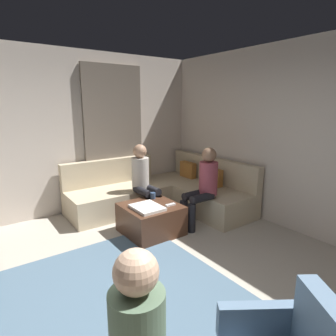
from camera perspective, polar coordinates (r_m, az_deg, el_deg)
ground_plane at (r=2.81m, az=-8.69°, el=-29.47°), size 6.00×6.00×0.10m
wall_back at (r=4.30m, az=28.05°, el=4.86°), size 6.00×0.12×2.70m
wall_left at (r=4.93m, az=-25.23°, el=5.96°), size 0.12×6.00×2.70m
curtain_panel at (r=5.24m, az=-10.79°, el=6.19°), size 0.06×1.10×2.50m
area_rug at (r=2.94m, az=-8.79°, el=-25.74°), size 2.60×2.20×0.01m
sectional_couch at (r=5.08m, az=-0.71°, el=-5.00°), size 2.10×2.55×0.87m
ottoman at (r=4.16m, az=-3.47°, el=-10.17°), size 0.76×0.76×0.42m
folded_blanket at (r=3.94m, az=-4.21°, el=-7.94°), size 0.44×0.36×0.04m
coffee_mug at (r=4.34m, az=-3.06°, el=-5.57°), size 0.08×0.08×0.10m
game_remote at (r=4.06m, az=0.51°, el=-7.40°), size 0.05×0.15×0.02m
person_on_couch_back at (r=4.30m, az=7.15°, el=-3.17°), size 0.30×0.60×1.20m
person_on_couch_side at (r=4.58m, az=-4.96°, el=-2.10°), size 0.60×0.30×1.20m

